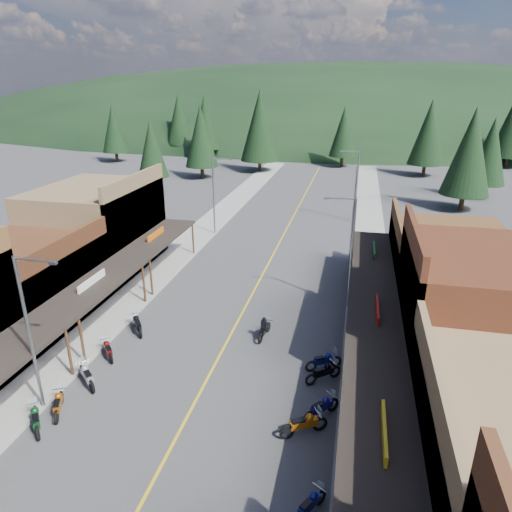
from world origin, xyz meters
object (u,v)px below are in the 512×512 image
Objects in this scene: streetlight_1 at (215,193)px; bike_west_8 at (137,323)px; bike_west_5 at (58,403)px; bike_east_8 at (324,360)px; bike_west_7 at (108,349)px; streetlight_3 at (356,183)px; pine_10 at (201,136)px; shop_west_3 at (99,228)px; bike_east_4 at (310,504)px; bike_west_6 at (87,375)px; rider_on_bike at (264,329)px; pine_11 at (470,152)px; pine_7 at (179,120)px; bike_east_6 at (321,407)px; shop_west_2 at (24,285)px; bike_east_5 at (304,423)px; shop_east_3 at (445,266)px; streetlight_0 at (31,329)px; bike_east_7 at (323,371)px; pine_1 at (205,123)px; pine_3 at (344,131)px; streetlight_2 at (350,249)px; pedestrian_east_b at (359,294)px; pine_2 at (260,125)px; pine_9 at (490,151)px; pine_8 at (152,149)px; shop_east_2 at (477,315)px; pine_4 at (429,132)px; bike_west_4 at (36,418)px; pine_0 at (114,128)px.

bike_west_8 is (1.07, -20.29, -3.83)m from streetlight_1.
bike_east_8 is at bearing 1.41° from bike_west_5.
bike_west_8 is (0.36, 3.01, 0.06)m from bike_west_7.
pine_10 is at bearing 141.29° from streetlight_3.
bike_east_4 is (20.07, -20.40, -2.97)m from shop_west_3.
rider_on_bike is (8.15, 6.72, -0.03)m from bike_west_6.
streetlight_3 is at bearing -148.49° from pine_11.
bike_west_6 is at bearing -71.97° from pine_7.
bike_west_5 is at bearing -127.24° from bike_east_6.
shop_west_2 reaches higher than bike_east_5.
shop_east_3 reaches higher than bike_east_5.
bike_west_8 is (12.12, -48.29, -6.15)m from pine_10.
bike_east_4 is 12.63m from rider_on_bike.
streetlight_0 is 14.54m from bike_east_7.
pine_1 and pine_7 have the same top height.
bike_east_5 reaches higher than bike_west_7.
bike_west_7 is at bearing -98.65° from pine_3.
pine_10 is at bearing 111.53° from streetlight_1.
streetlight_2 is 0.69× the size of pine_10.
pedestrian_east_b is (1.57, 17.31, 0.53)m from bike_east_4.
pine_2 is 1.30× the size of pine_9.
bike_east_6 is at bearing -36.84° from shop_west_3.
pine_2 is at bearing 45.00° from pine_10.
pine_8 is at bearing 108.11° from streetlight_0.
bike_east_4 is 0.90× the size of bike_east_7.
shop_east_2 is at bearing -4.72° from bike_west_5.
bike_west_8 is at bearing -141.27° from bike_east_7.
streetlight_2 is at bearing -63.47° from pine_1.
pine_2 is at bearing -40.60° from pine_1.
pine_2 reaches higher than pine_3.
rider_on_bike is 7.84m from pedestrian_east_b.
pine_4 is at bearing 78.01° from streetlight_2.
pedestrian_east_b reaches higher than bike_east_5.
bike_east_5 is at bearing -19.21° from shop_west_2.
streetlight_2 is at bearing 143.80° from bike_east_8.
bike_west_4 is (-20.21, -18.64, -1.92)m from shop_east_3.
streetlight_2 is 3.69× the size of bike_east_6.
pedestrian_east_b is (-5.94, 6.51, -2.44)m from shop_east_2.
pine_1 is at bearing 170.93° from bike_east_5.
streetlight_1 is 4.28× the size of pedestrian_east_b.
shop_west_3 is 28.77m from bike_east_4.
shop_east_3 is 0.99× the size of pine_0.
pine_3 reaches higher than shop_east_3.
pine_3 is 29.00m from pine_9.
bike_east_4 is (12.28, -5.21, -0.09)m from bike_west_6.
bike_east_6 is at bearing -49.54° from rider_on_bike.
bike_east_8 is at bearing -25.59° from rider_on_bike.
streetlight_1 is at bearing 50.90° from bike_west_4.
bike_east_8 is (12.99, 6.22, -3.85)m from streetlight_0.
bike_east_5 is (29.57, -75.03, -6.59)m from pine_1.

